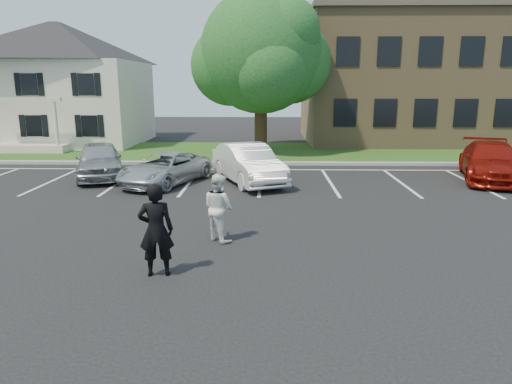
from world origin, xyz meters
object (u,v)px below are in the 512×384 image
(house, at_px, (61,84))
(office_building, at_px, (471,79))
(car_silver_minivan, at_px, (165,169))
(man_black_suit, at_px, (156,230))
(car_red_compact, at_px, (491,161))
(tree, at_px, (263,55))
(car_white_sedan, at_px, (248,164))
(car_silver_west, at_px, (99,160))
(man_white_shirt, at_px, (219,207))

(house, distance_m, office_building, 27.08)
(house, xyz_separation_m, car_silver_minivan, (9.29, -12.35, -3.23))
(man_black_suit, xyz_separation_m, car_red_compact, (11.35, 9.83, -0.21))
(tree, relative_size, car_silver_minivan, 2.03)
(tree, xyz_separation_m, car_white_sedan, (-0.49, -8.17, -4.59))
(office_building, bearing_deg, car_red_compact, -109.10)
(car_silver_minivan, bearing_deg, office_building, 62.00)
(office_building, distance_m, car_silver_west, 24.81)
(car_silver_minivan, height_order, car_red_compact, car_red_compact)
(car_white_sedan, bearing_deg, office_building, 21.20)
(house, bearing_deg, car_red_compact, -26.76)
(man_black_suit, bearing_deg, house, -71.62)
(man_black_suit, distance_m, car_white_sedan, 9.18)
(man_black_suit, distance_m, car_silver_west, 10.96)
(man_black_suit, relative_size, car_silver_minivan, 0.44)
(car_silver_west, bearing_deg, car_white_sedan, -26.31)
(house, xyz_separation_m, tree, (13.02, -3.90, 1.52))
(car_red_compact, bearing_deg, tree, 159.44)
(tree, bearing_deg, man_black_suit, -96.56)
(tree, height_order, man_black_suit, tree)
(car_silver_west, bearing_deg, man_white_shirt, -71.93)
(man_white_shirt, xyz_separation_m, car_red_compact, (10.32, 7.66, -0.09))
(man_black_suit, height_order, car_red_compact, man_black_suit)
(car_silver_west, bearing_deg, man_black_suit, -83.14)
(house, relative_size, man_white_shirt, 6.08)
(house, relative_size, car_silver_west, 2.36)
(man_black_suit, relative_size, car_red_compact, 0.37)
(car_white_sedan, height_order, car_red_compact, car_white_sedan)
(office_building, relative_size, car_silver_minivan, 5.18)
(car_silver_west, height_order, car_silver_minivan, car_silver_west)
(office_building, relative_size, car_white_sedan, 4.83)
(car_silver_minivan, bearing_deg, car_silver_west, -177.60)
(tree, distance_m, car_red_compact, 12.79)
(office_building, height_order, man_white_shirt, office_building)
(house, distance_m, man_black_suit, 24.01)
(man_white_shirt, relative_size, car_silver_west, 0.39)
(man_white_shirt, distance_m, car_red_compact, 12.85)
(car_silver_minivan, bearing_deg, tree, 89.15)
(man_white_shirt, relative_size, car_silver_minivan, 0.39)
(man_white_shirt, bearing_deg, house, -14.63)
(man_white_shirt, bearing_deg, office_building, -82.57)
(car_white_sedan, xyz_separation_m, car_red_compact, (9.86, 0.78, -0.01))
(house, height_order, car_silver_minivan, house)
(car_silver_minivan, bearing_deg, man_black_suit, -55.79)
(man_white_shirt, bearing_deg, car_silver_west, -10.38)
(car_silver_minivan, xyz_separation_m, car_red_compact, (13.10, 1.06, 0.15))
(man_black_suit, bearing_deg, car_white_sedan, -108.56)
(man_white_shirt, height_order, car_red_compact, man_white_shirt)
(house, relative_size, car_silver_minivan, 2.38)
(man_black_suit, xyz_separation_m, car_white_sedan, (1.49, 9.05, -0.20))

